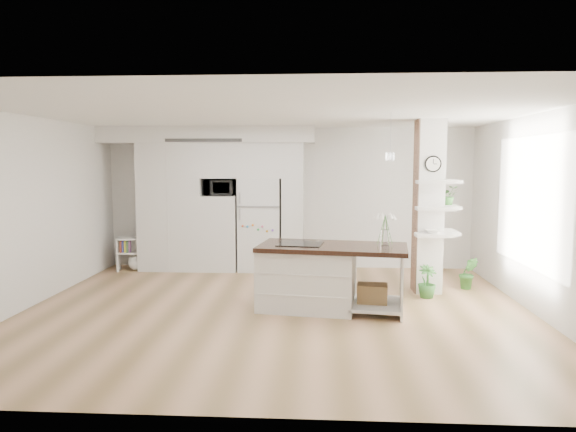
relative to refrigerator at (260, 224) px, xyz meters
name	(u,v)px	position (x,y,z in m)	size (l,w,h in m)	color
floor	(277,310)	(0.53, -2.68, -0.88)	(7.00, 6.00, 0.01)	tan
room	(276,176)	(0.53, -2.68, 0.98)	(7.04, 6.04, 2.72)	white
cabinet_wall	(211,191)	(-0.92, -0.01, 0.63)	(4.00, 0.71, 2.70)	silver
refrigerator	(260,224)	(0.00, 0.00, 0.00)	(0.78, 0.69, 1.75)	white
column	(435,207)	(2.90, -1.55, 0.48)	(0.69, 0.90, 2.70)	silver
window	(530,202)	(4.00, -2.38, 0.62)	(2.40, 2.40, 0.00)	white
pendant_light	(402,157)	(2.23, -2.53, 1.24)	(0.12, 0.12, 0.10)	white
kitchen_island	(316,275)	(1.07, -2.55, -0.40)	(2.13, 1.24, 1.48)	silver
bookshelf	(133,256)	(-2.40, -0.18, -0.60)	(0.58, 0.40, 0.63)	silver
floor_plant_a	(468,273)	(3.52, -1.30, -0.61)	(0.29, 0.23, 0.53)	#33702C
floor_plant_b	(427,282)	(2.75, -1.87, -0.63)	(0.28, 0.28, 0.49)	#33702C
microwave	(220,188)	(-0.75, -0.06, 0.69)	(0.54, 0.37, 0.30)	#2D2D2D
shelf_plant	(449,195)	(3.15, -1.38, 0.65)	(0.27, 0.23, 0.30)	#33702C
decor_bowl	(432,231)	(2.82, -1.78, 0.13)	(0.22, 0.22, 0.05)	white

